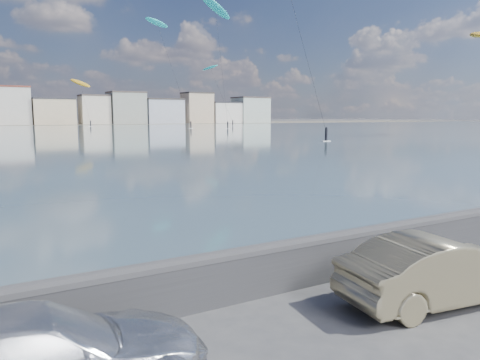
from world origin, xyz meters
name	(u,v)px	position (x,y,z in m)	size (l,w,h in m)	color
seawall	(230,274)	(0.00, 2.70, 0.58)	(400.00, 0.36, 1.08)	#28282B
car_champagne	(439,270)	(3.49, 0.60, 0.67)	(1.41, 4.04, 1.33)	tan
kitesurfer_4	(479,35)	(77.87, 48.76, 18.03)	(9.92, 14.39, 19.66)	#BF8C19
kitesurfer_14	(157,24)	(46.06, 127.68, 29.62)	(8.70, 17.75, 31.70)	#19BFBF
kitesurfer_15	(80,84)	(29.74, 156.07, 13.86)	(6.71, 11.52, 16.13)	#BF8C19
kitesurfer_16	(215,8)	(58.48, 115.23, 33.23)	(10.05, 12.46, 37.37)	#19BFBF
kitesurfer_19	(210,69)	(69.84, 140.85, 19.27)	(5.95, 14.05, 20.99)	#19BFBF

